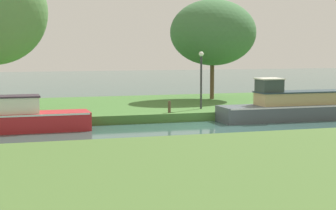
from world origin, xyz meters
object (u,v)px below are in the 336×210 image
(slate_narrowboat, at_px, (312,106))
(mooring_post_near, at_px, (169,107))
(lamp_post, at_px, (201,73))
(willow_tree_centre, at_px, (213,33))

(slate_narrowboat, distance_m, mooring_post_near, 6.91)
(lamp_post, height_order, mooring_post_near, lamp_post)
(slate_narrowboat, xyz_separation_m, willow_tree_centre, (-2.31, 7.12, 3.66))
(slate_narrowboat, bearing_deg, mooring_post_near, 169.49)
(willow_tree_centre, xyz_separation_m, mooring_post_near, (-4.48, -5.86, -3.63))
(slate_narrowboat, height_order, mooring_post_near, slate_narrowboat)
(slate_narrowboat, xyz_separation_m, mooring_post_near, (-6.79, 1.26, 0.03))
(slate_narrowboat, relative_size, willow_tree_centre, 1.55)
(willow_tree_centre, bearing_deg, slate_narrowboat, -72.01)
(willow_tree_centre, height_order, lamp_post, willow_tree_centre)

